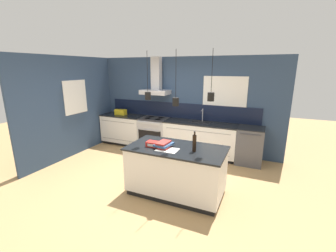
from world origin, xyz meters
The scene contains 13 objects.
ground_plane centered at (0.00, 0.00, 0.00)m, with size 16.00×16.00×0.00m, color tan.
wall_back centered at (-0.03, 2.00, 1.36)m, with size 5.60×2.50×2.60m.
wall_left centered at (-2.43, 0.70, 1.30)m, with size 0.08×3.80×2.60m.
counter_run_left centered at (-1.70, 1.69, 0.46)m, with size 1.34×0.64×0.91m.
counter_run_sink centered at (0.72, 1.69, 0.46)m, with size 1.94×0.64×1.25m.
oven_range centered at (-0.64, 1.69, 0.46)m, with size 0.80×0.66×0.91m.
dishwasher centered at (1.99, 1.69, 0.46)m, with size 0.61×0.65×0.91m.
kitchen_island centered at (0.85, -0.33, 0.46)m, with size 1.77×0.94×0.91m.
bottle_on_island centered at (1.20, -0.38, 1.06)m, with size 0.07×0.07×0.35m.
book_stack centered at (0.65, -0.43, 0.97)m, with size 0.30×0.37×0.11m.
red_supply_box centered at (0.43, -0.45, 0.96)m, with size 0.23×0.16×0.09m.
paper_pile centered at (0.75, -0.51, 0.91)m, with size 0.38×0.27×0.01m.
yellow_toolbox centered at (-1.79, 1.69, 0.99)m, with size 0.34×0.18×0.19m.
Camera 1 is at (2.26, -3.89, 2.31)m, focal length 24.00 mm.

